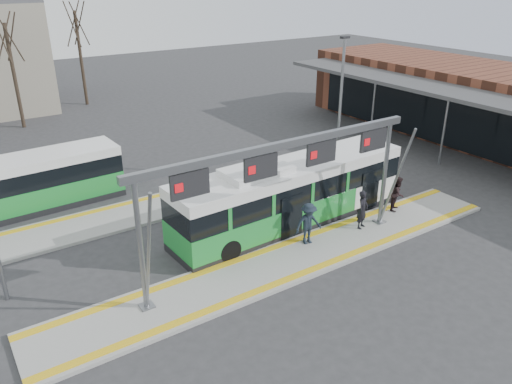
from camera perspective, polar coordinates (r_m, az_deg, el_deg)
ground at (r=21.52m, az=4.30°, el=-7.84°), size 120.00×120.00×0.00m
platform_main at (r=21.48m, az=4.30°, el=-7.67°), size 22.00×3.00×0.15m
platform_second at (r=26.04m, az=-13.74°, el=-2.35°), size 20.00×3.00×0.15m
tactile_main at (r=21.44m, az=4.31°, el=-7.47°), size 22.00×2.65×0.02m
tactile_second at (r=26.99m, az=-14.63°, el=-1.28°), size 20.00×0.35×0.02m
gantry at (r=19.59m, az=3.42°, el=2.93°), size 13.00×1.68×5.20m
station_building at (r=38.98m, az=27.00°, el=8.36°), size 11.50×32.00×5.00m
hero_bus at (r=23.82m, az=3.98°, el=-0.30°), size 12.39×3.07×3.38m
bg_bus_green at (r=27.71m, az=-26.61°, el=0.31°), size 11.35×2.87×2.81m
passenger_a at (r=23.88m, az=12.09°, el=-1.98°), size 0.80×0.67×1.87m
passenger_b at (r=26.13m, az=15.88°, el=-0.16°), size 1.09×1.02×1.78m
passenger_c at (r=22.14m, az=6.00°, el=-3.61°), size 1.36×0.92×1.94m
tree_left at (r=42.51m, az=-26.58°, el=15.42°), size 1.40×1.40×8.90m
tree_mid at (r=48.27m, az=-19.86°, el=17.57°), size 1.40×1.40×9.28m
lamp_east at (r=28.54m, az=9.59°, el=9.47°), size 0.50×0.25×8.17m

